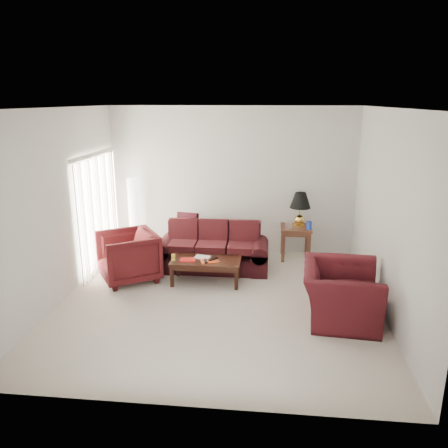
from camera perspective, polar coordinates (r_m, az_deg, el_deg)
name	(u,v)px	position (r m, az deg, el deg)	size (l,w,h in m)	color
floor	(218,302)	(7.09, -0.73, -10.09)	(5.00, 5.00, 0.00)	beige
blinds	(98,212)	(8.51, -16.11, 1.49)	(0.10, 2.00, 2.16)	silver
sofa	(212,247)	(8.24, -1.53, -3.05)	(2.10, 0.91, 0.86)	black
throw_pillow	(187,223)	(8.89, -4.80, 0.12)	(0.43, 0.12, 0.43)	black
end_table	(295,242)	(8.93, 9.30, -2.40)	(0.61, 0.61, 0.66)	#5B281F
table_lamp	(300,209)	(8.80, 9.89, 1.88)	(0.41, 0.41, 0.69)	gold
clock	(288,226)	(8.67, 8.42, -0.21)	(0.12, 0.04, 0.12)	white
blue_canister	(309,225)	(8.68, 11.06, -0.18)	(0.10, 0.10, 0.16)	#1938A8
picture_frame	(290,221)	(8.97, 8.56, 0.43)	(0.12, 0.02, 0.15)	#AFAEB2
floor_lamp	(134,216)	(9.21, -11.63, 1.08)	(0.26, 0.26, 1.60)	white
armchair_left	(128,256)	(7.91, -12.41, -4.16)	(0.94, 0.97, 0.88)	#410F11
armchair_right	(340,293)	(6.64, 14.96, -8.72)	(1.24, 1.08, 0.80)	#3C0E12
coffee_table	(206,271)	(7.71, -2.37, -6.15)	(1.21, 0.60, 0.42)	black
magazine_red	(188,260)	(7.62, -4.75, -4.70)	(0.26, 0.20, 0.02)	red
magazine_white	(202,257)	(7.74, -2.85, -4.35)	(0.27, 0.20, 0.02)	white
magazine_orange	(210,261)	(7.55, -1.88, -4.85)	(0.30, 0.22, 0.02)	#B93F15
remote_a	(206,261)	(7.49, -2.40, -4.87)	(0.05, 0.18, 0.02)	black
remote_b	(213,259)	(7.59, -1.42, -4.58)	(0.06, 0.19, 0.02)	black
yellow_glass	(173,257)	(7.63, -6.65, -4.34)	(0.07, 0.07, 0.12)	yellow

